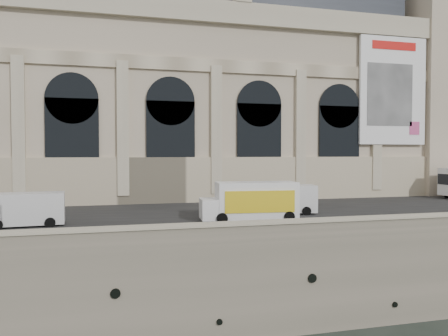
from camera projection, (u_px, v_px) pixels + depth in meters
name	position (u px, v px, depth m)	size (l,w,h in m)	color
quay	(187.00, 214.00, 60.81)	(160.00, 70.00, 6.00)	gray
street	(225.00, 212.00, 40.38)	(160.00, 24.00, 0.06)	#2D2D2D
parapet	(279.00, 230.00, 27.39)	(160.00, 1.40, 1.21)	gray
museum	(145.00, 87.00, 54.73)	(69.00, 18.70, 29.10)	beige
clock_pavilion	(433.00, 68.00, 61.71)	(13.00, 14.72, 36.70)	beige
van_b	(20.00, 210.00, 32.07)	(5.77, 2.66, 2.51)	silver
van_c	(280.00, 199.00, 38.87)	(6.14, 3.25, 2.60)	silver
box_truck	(251.00, 201.00, 35.06)	(7.91, 3.27, 3.12)	white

